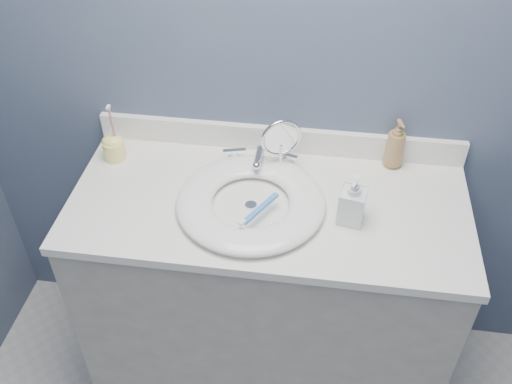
% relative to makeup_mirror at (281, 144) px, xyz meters
% --- Properties ---
extents(back_wall, '(2.20, 0.02, 2.40)m').
position_rel_makeup_mirror_xyz_m(back_wall, '(-0.02, 0.12, 0.21)').
color(back_wall, '#49536D').
rests_on(back_wall, ground).
extents(vanity_cabinet, '(1.20, 0.55, 0.85)m').
position_rel_makeup_mirror_xyz_m(vanity_cabinet, '(-0.02, -0.15, -0.56)').
color(vanity_cabinet, '#B2AEA3').
rests_on(vanity_cabinet, ground).
extents(countertop, '(1.22, 0.57, 0.03)m').
position_rel_makeup_mirror_xyz_m(countertop, '(-0.02, -0.15, -0.12)').
color(countertop, white).
rests_on(countertop, vanity_cabinet).
extents(backsplash, '(1.22, 0.02, 0.09)m').
position_rel_makeup_mirror_xyz_m(backsplash, '(-0.02, 0.11, -0.06)').
color(backsplash, white).
rests_on(backsplash, countertop).
extents(basin, '(0.45, 0.45, 0.04)m').
position_rel_makeup_mirror_xyz_m(basin, '(-0.07, -0.18, -0.09)').
color(basin, white).
rests_on(basin, countertop).
extents(drain, '(0.04, 0.04, 0.01)m').
position_rel_makeup_mirror_xyz_m(drain, '(-0.07, -0.18, -0.10)').
color(drain, silver).
rests_on(drain, countertop).
extents(faucet, '(0.25, 0.13, 0.07)m').
position_rel_makeup_mirror_xyz_m(faucet, '(-0.07, 0.01, -0.08)').
color(faucet, silver).
rests_on(faucet, countertop).
extents(makeup_mirror, '(0.13, 0.08, 0.20)m').
position_rel_makeup_mirror_xyz_m(makeup_mirror, '(0.00, 0.00, 0.00)').
color(makeup_mirror, silver).
rests_on(makeup_mirror, countertop).
extents(soap_bottle_amber, '(0.08, 0.08, 0.17)m').
position_rel_makeup_mirror_xyz_m(soap_bottle_amber, '(0.36, 0.08, -0.02)').
color(soap_bottle_amber, '#9D7847').
rests_on(soap_bottle_amber, countertop).
extents(soap_bottle_clear, '(0.09, 0.09, 0.16)m').
position_rel_makeup_mirror_xyz_m(soap_bottle_clear, '(0.23, -0.20, -0.03)').
color(soap_bottle_clear, silver).
rests_on(soap_bottle_clear, countertop).
extents(toothbrush_holder, '(0.07, 0.07, 0.21)m').
position_rel_makeup_mirror_xyz_m(toothbrush_holder, '(-0.55, -0.01, -0.06)').
color(toothbrush_holder, '#FEF37F').
rests_on(toothbrush_holder, countertop).
extents(toothbrush_lying, '(0.10, 0.16, 0.02)m').
position_rel_makeup_mirror_xyz_m(toothbrush_lying, '(-0.04, -0.24, -0.06)').
color(toothbrush_lying, '#3D83D9').
rests_on(toothbrush_lying, basin).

